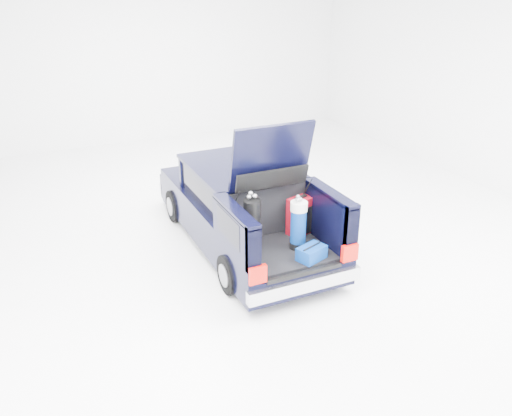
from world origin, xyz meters
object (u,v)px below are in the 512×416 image
black_golf_bag (252,225)px  red_suitcase (300,216)px  blue_golf_bag (298,225)px  blue_duffel (312,253)px  car (242,207)px

black_golf_bag → red_suitcase: bearing=32.3°
red_suitcase → blue_golf_bag: bearing=-140.1°
red_suitcase → black_golf_bag: black_golf_bag is taller
black_golf_bag → blue_golf_bag: (0.66, -0.22, -0.03)m
red_suitcase → black_golf_bag: (-0.92, -0.19, 0.12)m
blue_duffel → black_golf_bag: bearing=117.4°
blue_golf_bag → blue_duffel: 0.49m
red_suitcase → blue_duffel: bearing=-124.8°
car → black_golf_bag: bearing=-107.0°
car → black_golf_bag: (-0.42, -1.39, 0.35)m
car → red_suitcase: car is taller
car → blue_duffel: (0.25, -2.01, 0.03)m
blue_golf_bag → black_golf_bag: bearing=155.0°
car → red_suitcase: (0.50, -1.19, 0.23)m
car → blue_duffel: bearing=-82.9°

